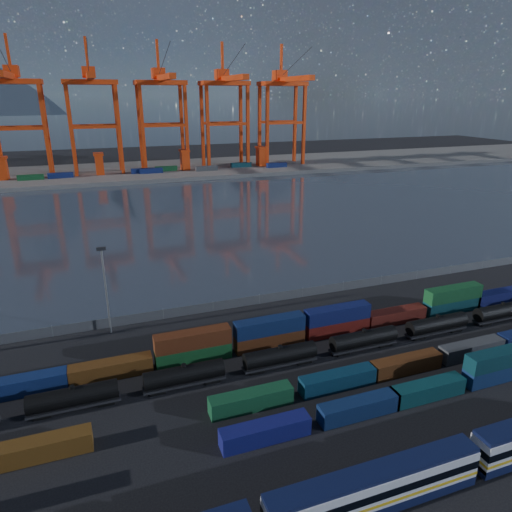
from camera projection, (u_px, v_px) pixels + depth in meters
name	position (u px, v px, depth m)	size (l,w,h in m)	color
ground	(322.00, 377.00, 70.91)	(700.00, 700.00, 0.00)	black
harbor_water	(185.00, 217.00, 163.90)	(700.00, 700.00, 0.00)	#303946
far_quay	(147.00, 171.00, 256.55)	(700.00, 70.00, 2.00)	#514F4C
distant_mountains	(104.00, 35.00, 1434.61)	(2470.00, 1100.00, 520.00)	#1E2630
passenger_train	(375.00, 489.00, 47.51)	(76.54, 3.03, 5.20)	silver
container_row_south	(301.00, 418.00, 58.92)	(126.48, 2.39, 5.10)	#36383B
container_row_mid	(347.00, 378.00, 68.41)	(142.37, 2.43, 2.59)	#3D4041
container_row_north	(312.00, 328.00, 81.51)	(142.02, 2.53, 5.40)	navy
tanker_string	(323.00, 347.00, 75.51)	(120.92, 2.67, 3.82)	black
waterfront_fence	(259.00, 299.00, 95.38)	(160.12, 0.12, 2.20)	#595B5E
yard_light_mast	(106.00, 286.00, 81.15)	(1.60, 0.40, 16.60)	slate
gantry_cranes	(127.00, 94.00, 234.39)	(201.37, 50.62, 68.55)	red
quay_containers	(129.00, 172.00, 239.35)	(172.58, 10.99, 2.60)	navy
straddle_carriers	(143.00, 161.00, 244.61)	(140.00, 7.00, 11.10)	red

